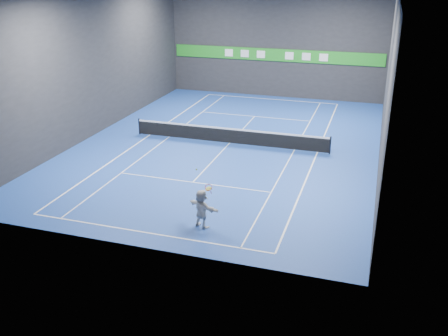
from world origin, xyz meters
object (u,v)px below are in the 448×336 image
(player, at_px, (202,209))
(tennis_ball, at_px, (196,169))
(tennis_net, at_px, (229,135))
(tennis_racket, at_px, (209,189))

(player, xyz_separation_m, tennis_ball, (-0.25, 0.16, 1.68))
(tennis_net, xyz_separation_m, tennis_racket, (2.36, -10.65, 1.24))
(tennis_net, bearing_deg, tennis_racket, -77.49)
(tennis_ball, xyz_separation_m, tennis_racket, (0.56, -0.11, -0.75))
(tennis_ball, distance_m, tennis_net, 10.88)
(tennis_ball, relative_size, tennis_net, 0.01)
(tennis_net, distance_m, tennis_racket, 10.98)
(tennis_ball, distance_m, tennis_racket, 0.94)
(player, relative_size, tennis_ball, 24.01)
(player, xyz_separation_m, tennis_racket, (0.30, 0.05, 0.93))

